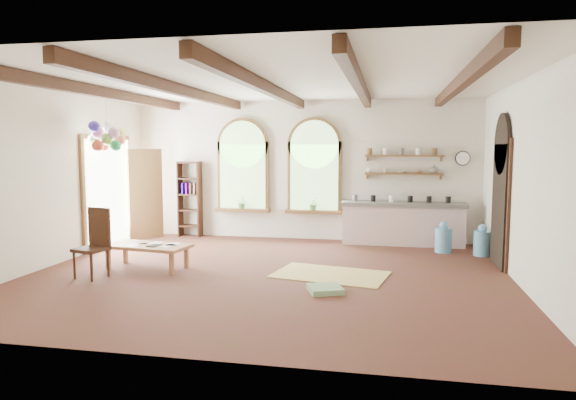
% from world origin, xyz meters
% --- Properties ---
extents(floor, '(8.00, 8.00, 0.00)m').
position_xyz_m(floor, '(0.00, 0.00, 0.00)').
color(floor, '#542822').
rests_on(floor, ground).
extents(ceiling_beams, '(6.20, 6.80, 0.18)m').
position_xyz_m(ceiling_beams, '(0.00, 0.00, 3.10)').
color(ceiling_beams, '#3A1D12').
rests_on(ceiling_beams, ceiling).
extents(window_left, '(1.30, 0.28, 2.20)m').
position_xyz_m(window_left, '(-1.40, 3.43, 1.63)').
color(window_left, brown).
rests_on(window_left, floor).
extents(window_right, '(1.30, 0.28, 2.20)m').
position_xyz_m(window_right, '(0.30, 3.43, 1.63)').
color(window_right, brown).
rests_on(window_right, floor).
extents(left_doorway, '(0.10, 1.90, 2.50)m').
position_xyz_m(left_doorway, '(-3.95, 1.80, 1.15)').
color(left_doorway, brown).
rests_on(left_doorway, floor).
extents(right_doorway, '(0.10, 1.30, 2.40)m').
position_xyz_m(right_doorway, '(3.95, 1.50, 1.10)').
color(right_doorway, black).
rests_on(right_doorway, floor).
extents(kitchen_counter, '(2.68, 0.62, 0.94)m').
position_xyz_m(kitchen_counter, '(2.30, 3.20, 0.48)').
color(kitchen_counter, beige).
rests_on(kitchen_counter, floor).
extents(wall_shelf_lower, '(1.70, 0.24, 0.04)m').
position_xyz_m(wall_shelf_lower, '(2.30, 3.38, 1.55)').
color(wall_shelf_lower, brown).
rests_on(wall_shelf_lower, wall_back).
extents(wall_shelf_upper, '(1.70, 0.24, 0.04)m').
position_xyz_m(wall_shelf_upper, '(2.30, 3.38, 1.95)').
color(wall_shelf_upper, brown).
rests_on(wall_shelf_upper, wall_back).
extents(wall_clock, '(0.32, 0.04, 0.32)m').
position_xyz_m(wall_clock, '(3.55, 3.45, 1.90)').
color(wall_clock, black).
rests_on(wall_clock, wall_back).
extents(bookshelf, '(0.53, 0.32, 1.80)m').
position_xyz_m(bookshelf, '(-2.70, 3.32, 0.90)').
color(bookshelf, '#3A1D12').
rests_on(bookshelf, floor).
extents(coffee_table, '(1.58, 0.89, 0.43)m').
position_xyz_m(coffee_table, '(-2.20, 0.05, 0.38)').
color(coffee_table, '#AC754F').
rests_on(coffee_table, floor).
extents(side_chair, '(0.55, 0.55, 1.14)m').
position_xyz_m(side_chair, '(-2.79, -0.71, 0.33)').
color(side_chair, '#3A1D12').
rests_on(side_chair, floor).
extents(floor_mat, '(2.04, 1.48, 0.02)m').
position_xyz_m(floor_mat, '(1.04, 0.20, 0.01)').
color(floor_mat, '#D0B968').
rests_on(floor_mat, floor).
extents(floor_cushion, '(0.62, 0.62, 0.08)m').
position_xyz_m(floor_cushion, '(1.08, -0.82, 0.04)').
color(floor_cushion, gray).
rests_on(floor_cushion, floor).
extents(water_jug_a, '(0.33, 0.33, 0.64)m').
position_xyz_m(water_jug_a, '(3.10, 2.50, 0.28)').
color(water_jug_a, '#60A2CE').
rests_on(water_jug_a, floor).
extents(water_jug_b, '(0.33, 0.33, 0.63)m').
position_xyz_m(water_jug_b, '(3.82, 2.30, 0.27)').
color(water_jug_b, '#60A2CE').
rests_on(water_jug_b, floor).
extents(balloon_cluster, '(0.75, 0.83, 1.14)m').
position_xyz_m(balloon_cluster, '(-3.41, 0.89, 2.33)').
color(balloon_cluster, white).
rests_on(balloon_cluster, floor).
extents(table_book, '(0.25, 0.27, 0.02)m').
position_xyz_m(table_book, '(-2.40, 0.13, 0.44)').
color(table_book, olive).
rests_on(table_book, coffee_table).
extents(tablet, '(0.21, 0.27, 0.01)m').
position_xyz_m(tablet, '(-2.02, -0.04, 0.43)').
color(tablet, black).
rests_on(tablet, coffee_table).
extents(potted_plant_left, '(0.27, 0.23, 0.30)m').
position_xyz_m(potted_plant_left, '(-1.40, 3.32, 0.85)').
color(potted_plant_left, '#598C4C').
rests_on(potted_plant_left, window_left).
extents(potted_plant_right, '(0.27, 0.23, 0.30)m').
position_xyz_m(potted_plant_right, '(0.30, 3.32, 0.85)').
color(potted_plant_right, '#598C4C').
rests_on(potted_plant_right, window_right).
extents(shelf_cup_a, '(0.12, 0.10, 0.10)m').
position_xyz_m(shelf_cup_a, '(1.55, 3.38, 1.62)').
color(shelf_cup_a, white).
rests_on(shelf_cup_a, wall_shelf_lower).
extents(shelf_cup_b, '(0.10, 0.10, 0.09)m').
position_xyz_m(shelf_cup_b, '(1.90, 3.38, 1.62)').
color(shelf_cup_b, beige).
rests_on(shelf_cup_b, wall_shelf_lower).
extents(shelf_bowl_a, '(0.22, 0.22, 0.05)m').
position_xyz_m(shelf_bowl_a, '(2.25, 3.38, 1.60)').
color(shelf_bowl_a, beige).
rests_on(shelf_bowl_a, wall_shelf_lower).
extents(shelf_bowl_b, '(0.20, 0.20, 0.06)m').
position_xyz_m(shelf_bowl_b, '(2.60, 3.38, 1.60)').
color(shelf_bowl_b, '#8C664C').
rests_on(shelf_bowl_b, wall_shelf_lower).
extents(shelf_vase, '(0.18, 0.18, 0.19)m').
position_xyz_m(shelf_vase, '(2.95, 3.38, 1.67)').
color(shelf_vase, slate).
rests_on(shelf_vase, wall_shelf_lower).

